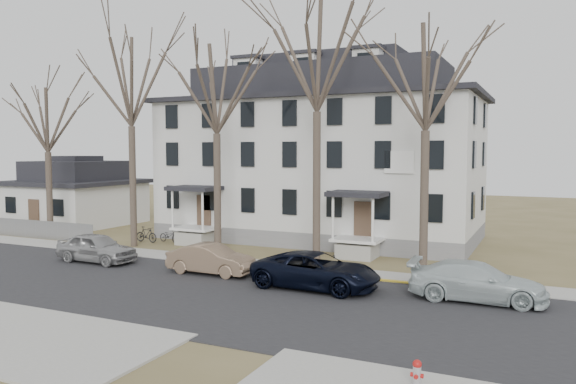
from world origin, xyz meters
The scene contains 19 objects.
ground centered at (0.00, 0.00, 0.00)m, with size 120.00×120.00×0.00m, color brown.
main_road centered at (0.00, 2.00, 0.00)m, with size 120.00×10.00×0.04m, color #27272A.
far_sidewalk centered at (0.00, 8.00, 0.00)m, with size 120.00×2.00×0.08m, color #A09F97.
yellow_curb centered at (5.00, 7.10, 0.00)m, with size 14.00×0.25×0.06m, color gold.
boarding_house centered at (-2.00, 17.95, 5.38)m, with size 20.80×12.36×12.05m.
small_house centered at (-22.00, 16.00, 2.25)m, with size 8.70×8.70×5.00m.
fence centered at (-21.00, 9.50, 0.00)m, with size 14.00×0.06×1.20m, color gray.
tree_far_left centered at (-11.00, 9.80, 10.34)m, with size 8.40×8.40×13.72m.
tree_mid_left centered at (-5.00, 9.80, 9.60)m, with size 7.80×7.80×12.74m.
tree_center centered at (1.00, 9.80, 11.08)m, with size 9.00×9.00×14.70m.
tree_mid_right centered at (6.50, 9.80, 9.60)m, with size 7.80×7.80×12.74m.
tree_bungalow centered at (-18.00, 9.80, 8.12)m, with size 6.60×6.60×10.78m.
car_silver centered at (-9.36, 4.98, 0.76)m, with size 1.79×4.44×1.51m, color #A1A1A1.
car_tan centered at (-2.44, 5.12, 0.70)m, with size 1.47×4.23×1.39m, color #79614B.
car_navy centered at (3.06, 4.67, 0.75)m, with size 2.50×5.42×1.51m, color black.
car_white centered at (9.44, 5.48, 0.75)m, with size 2.09×5.14×1.49m, color #B6C3C3.
bicycle_left centered at (-9.81, 11.72, 0.42)m, with size 0.55×1.58×0.83m, color black.
bicycle_right centered at (-11.11, 11.11, 0.49)m, with size 0.46×1.64×0.99m, color black.
fire_hydrant centered at (9.07, -3.55, 0.38)m, with size 0.31×0.30×0.76m.
Camera 1 is at (11.84, -16.91, 5.84)m, focal length 35.00 mm.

